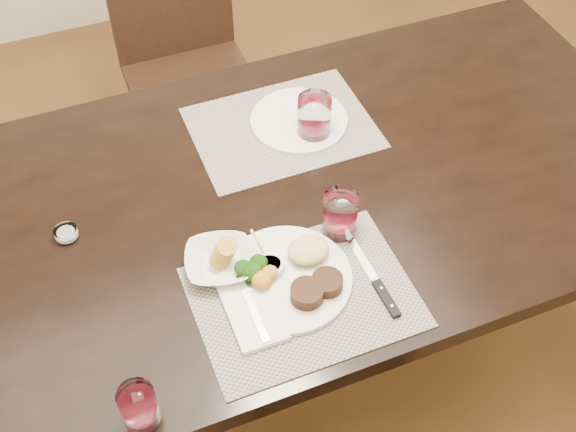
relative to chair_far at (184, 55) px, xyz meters
name	(u,v)px	position (x,y,z in m)	size (l,w,h in m)	color
ground_plane	(284,351)	(0.00, -0.93, -0.50)	(4.50, 4.50, 0.00)	#412C15
dining_table	(283,214)	(0.00, -0.93, 0.16)	(2.00, 1.00, 0.75)	black
chair_far	(184,55)	(0.00, 0.00, 0.00)	(0.42, 0.42, 0.90)	black
placemat_near	(303,297)	(-0.07, -1.23, 0.25)	(0.46, 0.34, 0.00)	gray
placemat_far	(282,128)	(0.08, -0.73, 0.25)	(0.46, 0.34, 0.00)	gray
dinner_plate	(292,275)	(-0.08, -1.18, 0.27)	(0.28, 0.28, 0.05)	silver
napkin_fork	(252,310)	(-0.19, -1.23, 0.26)	(0.10, 0.18, 0.02)	white
steak_knife	(381,289)	(0.09, -1.28, 0.26)	(0.02, 0.23, 0.01)	white
cracker_bowl	(219,261)	(-0.21, -1.09, 0.27)	(0.18, 0.18, 0.07)	silver
sauce_ramekin	(267,268)	(-0.12, -1.15, 0.27)	(0.08, 0.12, 0.06)	silver
wine_glass_near	(340,216)	(0.07, -1.09, 0.30)	(0.08, 0.08, 0.11)	white
far_plate	(299,120)	(0.13, -0.72, 0.26)	(0.25, 0.25, 0.01)	silver
wine_glass_far	(314,119)	(0.15, -0.78, 0.30)	(0.09, 0.09, 0.12)	white
wine_glass_side	(139,408)	(-0.46, -1.37, 0.29)	(0.07, 0.07, 0.10)	white
salt_cellar	(66,234)	(-0.51, -0.88, 0.26)	(0.05, 0.05, 0.02)	white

